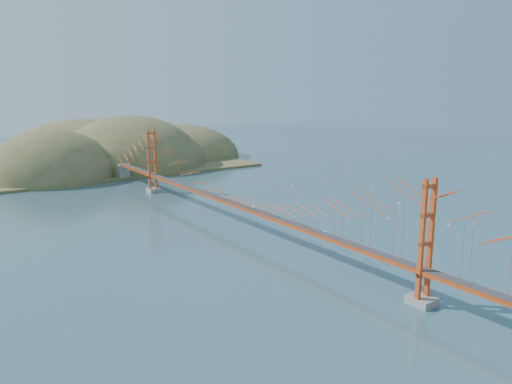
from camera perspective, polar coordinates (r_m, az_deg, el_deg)
ground at (r=69.69m, az=-1.73°, el=-4.21°), size 320.00×320.00×0.00m
bridge at (r=68.22m, az=-1.85°, el=1.49°), size 2.20×94.40×12.00m
far_headlands at (r=131.91m, az=-17.45°, el=2.97°), size 84.00×58.00×25.00m
sailboat_15 at (r=107.48m, az=8.03°, el=1.53°), size 0.39×0.48×0.57m
sailboat_11 at (r=101.59m, az=22.26°, el=0.14°), size 0.53×0.53×0.56m
sailboat_3 at (r=81.39m, az=-0.28°, el=-1.71°), size 0.57×0.47×0.66m
sailboat_10 at (r=53.08m, az=23.11°, el=-10.33°), size 0.63×0.63×0.69m
sailboat_5 at (r=87.61m, az=16.01°, el=-1.19°), size 0.61×0.64×0.71m
sailboat_6 at (r=76.61m, az=21.17°, el=-3.42°), size 0.64×0.64×0.71m
sailboat_0 at (r=68.79m, az=7.94°, el=-4.42°), size 0.50×0.51×0.58m
sailboat_16 at (r=89.18m, az=4.96°, el=-0.54°), size 0.59×0.59×0.63m
sailboat_1 at (r=77.50m, az=15.00°, el=-2.84°), size 0.57×0.59×0.66m
sailboat_8 at (r=101.54m, az=11.00°, el=0.82°), size 0.53×0.53×0.55m
sailboat_14 at (r=78.34m, az=19.81°, el=-2.99°), size 0.46×0.53×0.61m
sailboat_12 at (r=100.05m, az=3.57°, el=0.85°), size 0.51×0.46×0.58m
sailboat_9 at (r=98.11m, az=13.03°, el=0.34°), size 0.55×0.55×0.57m
sailboat_2 at (r=78.25m, az=23.69°, el=-3.32°), size 0.54×0.54×0.57m
sailboat_7 at (r=108.68m, az=1.27°, el=1.77°), size 0.54×0.54×0.58m
sailboat_4 at (r=99.48m, az=4.15°, el=0.78°), size 0.45×0.50×0.56m
sailboat_17 at (r=121.19m, az=10.69°, el=2.63°), size 0.55×0.47×0.63m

